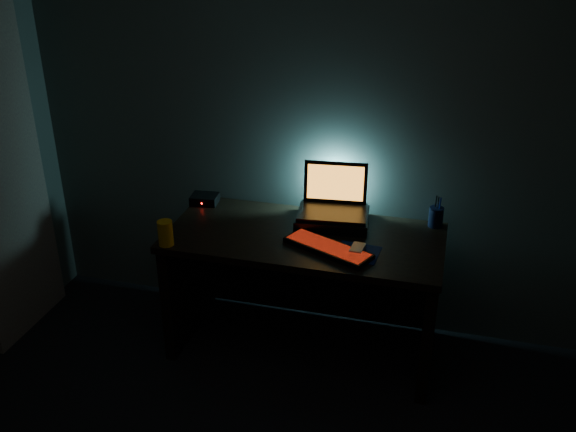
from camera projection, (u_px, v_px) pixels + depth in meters
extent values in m
cube|color=#4A554F|center=(322.00, 126.00, 3.60)|extent=(3.50, 0.00, 2.50)
cube|color=black|center=(305.00, 238.00, 3.50)|extent=(1.50, 0.70, 0.04)
cube|color=black|center=(189.00, 279.00, 3.83)|extent=(0.06, 0.64, 0.71)
cube|color=black|center=(430.00, 314.00, 3.50)|extent=(0.06, 0.64, 0.71)
cube|color=black|center=(317.00, 268.00, 3.95)|extent=(1.38, 0.02, 0.65)
cube|color=black|center=(332.00, 219.00, 3.60)|extent=(0.43, 0.34, 0.06)
cube|color=black|center=(333.00, 212.00, 3.58)|extent=(0.40, 0.30, 0.02)
cube|color=black|center=(336.00, 182.00, 3.64)|extent=(0.36, 0.08, 0.24)
cube|color=orange|center=(335.00, 183.00, 3.64)|extent=(0.32, 0.06, 0.20)
cube|color=black|center=(328.00, 248.00, 3.32)|extent=(0.50, 0.34, 0.03)
cube|color=red|center=(328.00, 246.00, 3.32)|extent=(0.47, 0.31, 0.00)
cube|color=#0B1D52|center=(357.00, 253.00, 3.31)|extent=(0.24, 0.22, 0.00)
cube|color=gray|center=(357.00, 249.00, 3.30)|extent=(0.07, 0.11, 0.03)
cylinder|color=black|center=(436.00, 217.00, 3.56)|extent=(0.10, 0.10, 0.11)
cylinder|color=orange|center=(165.00, 233.00, 3.36)|extent=(0.09, 0.09, 0.14)
cube|color=black|center=(205.00, 199.00, 3.85)|extent=(0.17, 0.14, 0.05)
sphere|color=#FF0C07|center=(202.00, 203.00, 3.80)|extent=(0.01, 0.01, 0.01)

